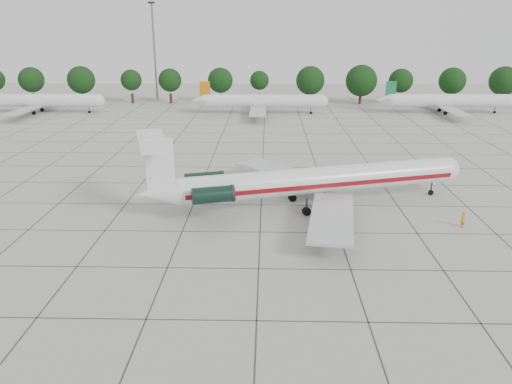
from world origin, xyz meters
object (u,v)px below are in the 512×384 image
Objects in this scene: ground_crew at (463,219)px; bg_airliner_d at (447,101)px; bg_airliner_b at (40,101)px; bg_airliner_c at (262,101)px; main_airliner at (305,181)px; floodlight_mast at (154,46)px.

ground_crew is 0.06× the size of bg_airliner_d.
bg_airliner_b is 1.00× the size of bg_airliner_c.
main_airliner is 62.31m from bg_airliner_c.
bg_airliner_d is (37.67, 63.90, -0.31)m from main_airliner.
bg_airliner_c is 38.80m from floodlight_mast.
bg_airliner_d is at bearing -143.08° from ground_crew.
bg_airliner_b and bg_airliner_d have the same top height.
bg_airliner_c is 43.27m from bg_airliner_d.
ground_crew is at bearing -60.46° from floodlight_mast.
floodlight_mast reaches higher than bg_airliner_d.
bg_airliner_b is 1.11× the size of floodlight_mast.
main_airliner is 84.60m from bg_airliner_b.
floodlight_mast is (-51.11, 90.21, 13.40)m from ground_crew.
bg_airliner_d is 76.39m from floodlight_mast.
bg_airliner_c is at bearing -177.57° from bg_airliner_d.
floodlight_mast is (-29.38, 22.65, 11.37)m from bg_airliner_c.
main_airliner is 1.35× the size of bg_airliner_d.
main_airliner is at bearing -67.58° from floodlight_mast.
main_airliner is at bearing -120.52° from bg_airliner_d.
bg_airliner_d is at bearing 42.95° from main_airliner.
bg_airliner_d is at bearing 2.43° from bg_airliner_c.
bg_airliner_c is (-5.57, 62.06, -0.31)m from main_airliner.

